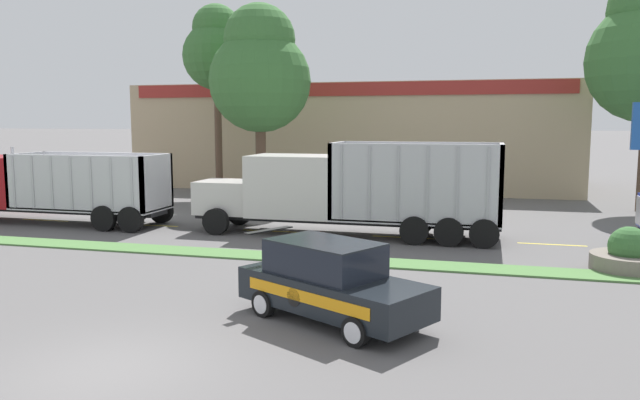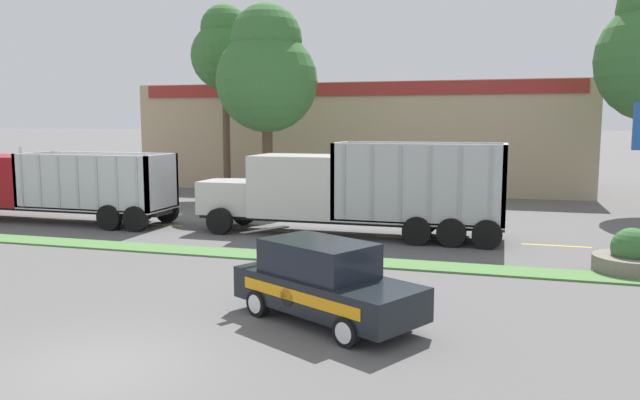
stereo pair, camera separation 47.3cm
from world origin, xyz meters
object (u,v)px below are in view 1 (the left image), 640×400
Objects in this scene: dump_truck_mid at (321,193)px; rally_car at (330,281)px; dump_truck_lead at (19,187)px; stone_planter at (628,256)px.

rally_car is (3.00, -10.39, -0.76)m from dump_truck_mid.
dump_truck_mid is (13.76, 0.42, 0.12)m from dump_truck_lead.
dump_truck_mid is at bearing 1.75° from dump_truck_lead.
dump_truck_mid is at bearing 161.47° from stone_planter.
rally_car is 10.17m from stone_planter.
rally_car is 2.19× the size of stone_planter.
dump_truck_mid is 2.52× the size of rally_car.
dump_truck_lead is 13.76m from dump_truck_mid.
dump_truck_lead reaches higher than rally_car.
stone_planter is (24.24, -3.10, -1.08)m from dump_truck_lead.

